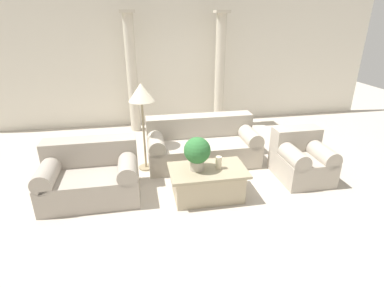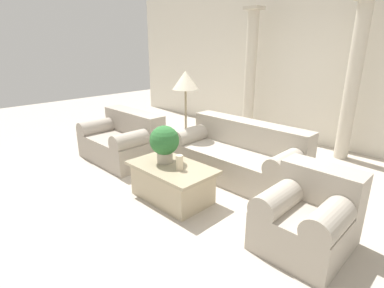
{
  "view_description": "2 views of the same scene",
  "coord_description": "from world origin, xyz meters",
  "views": [
    {
      "loc": [
        -0.92,
        -4.23,
        2.46
      ],
      "look_at": [
        -0.14,
        -0.05,
        0.64
      ],
      "focal_mm": 28.0,
      "sensor_mm": 36.0,
      "label": 1
    },
    {
      "loc": [
        2.62,
        -2.82,
        1.91
      ],
      "look_at": [
        -0.05,
        -0.14,
        0.63
      ],
      "focal_mm": 28.0,
      "sensor_mm": 36.0,
      "label": 2
    }
  ],
  "objects": [
    {
      "name": "ground_plane",
      "position": [
        0.0,
        0.0,
        0.0
      ],
      "size": [
        16.0,
        16.0,
        0.0
      ],
      "primitive_type": "plane",
      "color": "#BCB2A3"
    },
    {
      "name": "wall_back",
      "position": [
        0.0,
        3.0,
        1.6
      ],
      "size": [
        10.0,
        0.06,
        3.2
      ],
      "color": "silver",
      "rests_on": "ground_plane"
    },
    {
      "name": "sofa_long",
      "position": [
        0.17,
        0.64,
        0.33
      ],
      "size": [
        1.95,
        0.9,
        0.8
      ],
      "color": "#ADA393",
      "rests_on": "ground_plane"
    },
    {
      "name": "loveseat",
      "position": [
        -1.66,
        -0.19,
        0.34
      ],
      "size": [
        1.35,
        0.9,
        0.8
      ],
      "color": "#A4998C",
      "rests_on": "ground_plane"
    },
    {
      "name": "coffee_table",
      "position": [
        0.0,
        -0.55,
        0.23
      ],
      "size": [
        1.1,
        0.66,
        0.46
      ],
      "color": "tan",
      "rests_on": "ground_plane"
    },
    {
      "name": "potted_plant",
      "position": [
        -0.15,
        -0.53,
        0.73
      ],
      "size": [
        0.38,
        0.38,
        0.48
      ],
      "color": "#B2A893",
      "rests_on": "coffee_table"
    },
    {
      "name": "pillar_candle",
      "position": [
        0.15,
        -0.56,
        0.55
      ],
      "size": [
        0.09,
        0.09,
        0.18
      ],
      "color": "beige",
      "rests_on": "coffee_table"
    },
    {
      "name": "floor_lamp",
      "position": [
        -0.85,
        0.52,
        1.29
      ],
      "size": [
        0.42,
        0.42,
        1.5
      ],
      "color": "gray",
      "rests_on": "ground_plane"
    },
    {
      "name": "column_left",
      "position": [
        -0.99,
        2.52,
        1.32
      ],
      "size": [
        0.32,
        0.32,
        2.59
      ],
      "color": "beige",
      "rests_on": "ground_plane"
    },
    {
      "name": "column_right",
      "position": [
        1.0,
        2.52,
        1.32
      ],
      "size": [
        0.32,
        0.32,
        2.59
      ],
      "color": "beige",
      "rests_on": "ground_plane"
    },
    {
      "name": "armchair",
      "position": [
        1.64,
        -0.23,
        0.34
      ],
      "size": [
        0.78,
        0.88,
        0.77
      ],
      "color": "#ADA393",
      "rests_on": "ground_plane"
    }
  ]
}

